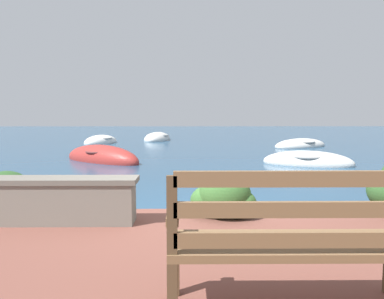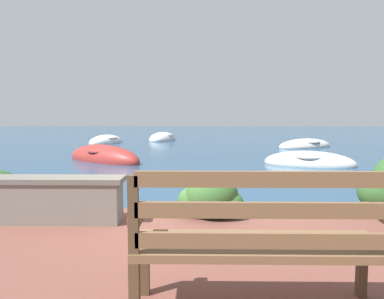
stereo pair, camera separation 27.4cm
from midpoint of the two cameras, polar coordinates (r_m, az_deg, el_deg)
ground_plane at (r=5.04m, az=2.30°, el=-11.44°), size 80.00×80.00×0.00m
park_bench at (r=2.40m, az=13.62°, el=-13.14°), size 1.55×0.48×0.93m
stone_wall at (r=4.61m, az=-19.93°, el=-7.12°), size 1.83×0.39×0.52m
hedge_clump_left at (r=4.54m, az=4.62°, el=-7.40°), size 0.80×0.57×0.54m
rowboat_nearest at (r=11.31m, az=18.06°, el=-1.95°), size 2.79×1.99×0.71m
rowboat_mid at (r=11.95m, az=-12.68°, el=-1.37°), size 3.07×2.71×0.90m
rowboat_far at (r=17.28m, az=17.29°, el=0.52°), size 3.12×2.59×0.67m
rowboat_outer at (r=19.25m, az=-12.58°, el=1.14°), size 1.89×2.50×0.74m
rowboat_distant at (r=20.88m, az=-4.14°, el=1.59°), size 1.84×2.81×0.82m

